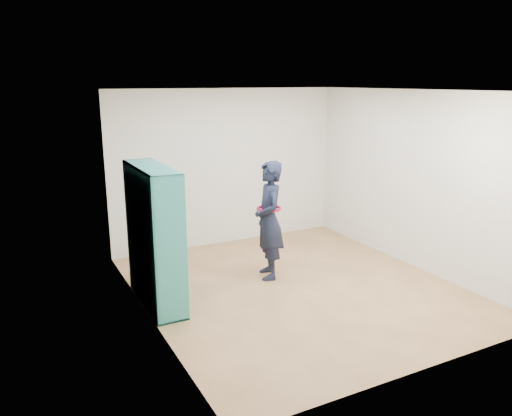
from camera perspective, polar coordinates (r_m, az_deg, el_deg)
floor at (r=6.86m, az=4.65°, el=-9.03°), size 4.50×4.50×0.00m
ceiling at (r=6.30m, az=5.14°, el=13.23°), size 4.50×4.50×0.00m
wall_left at (r=5.68m, az=-12.50°, el=-0.46°), size 0.02×4.50×2.60m
wall_right at (r=7.69m, az=17.64°, el=3.06°), size 0.02×4.50×2.60m
wall_back at (r=8.41m, az=-3.30°, el=4.64°), size 4.00×0.02×2.60m
wall_front at (r=4.77m, az=19.38°, el=-3.78°), size 4.00×0.02×2.60m
bookshelf at (r=6.22m, az=-11.75°, el=-3.43°), size 0.38×1.30×1.74m
person at (r=6.94m, az=1.49°, el=-1.40°), size 0.55×0.69×1.66m
smartphone at (r=6.95m, az=0.09°, el=-0.44°), size 0.01×0.10×0.14m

